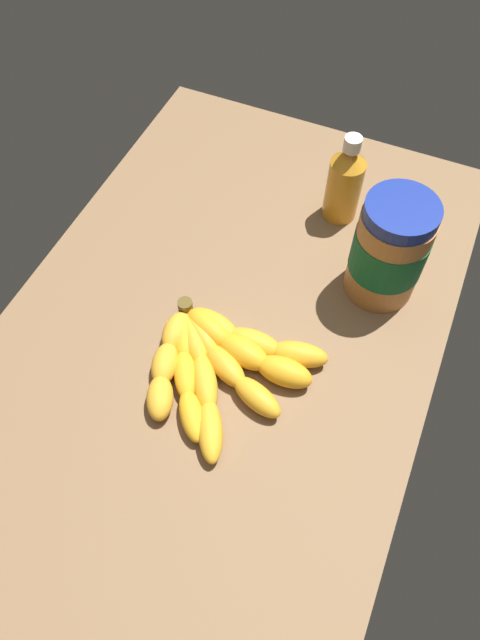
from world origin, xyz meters
The scene contains 4 objects.
ground_plane centered at (0.00, 0.00, -2.48)cm, with size 97.41×57.49×4.95cm, color brown.
banana_bunch centered at (1.75, 2.23, 1.63)cm, with size 20.66×22.11×3.66cm.
peanut_butter_jar centered at (-19.13, 17.57, 7.91)cm, with size 9.86×9.86×16.06cm.
honey_bottle centered at (-30.24, 8.11, 6.49)cm, with size 5.23×5.23×14.53cm.
Camera 1 is at (33.20, 18.92, 66.74)cm, focal length 32.47 mm.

